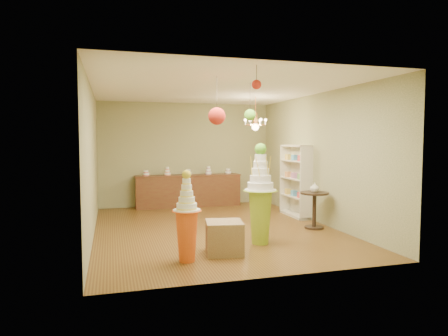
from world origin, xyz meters
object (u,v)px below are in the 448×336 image
object	(u,v)px
pedestal_green	(260,203)
sideboard	(188,190)
round_table	(314,205)
pedestal_orange	(187,227)

from	to	relation	value
pedestal_green	sideboard	world-z (taller)	pedestal_green
pedestal_green	sideboard	bearing A→B (deg)	96.41
pedestal_green	round_table	distance (m)	1.84
round_table	sideboard	bearing A→B (deg)	120.39
pedestal_orange	round_table	bearing A→B (deg)	27.05
round_table	pedestal_orange	bearing A→B (deg)	-152.95
pedestal_orange	sideboard	bearing A→B (deg)	78.99
sideboard	round_table	xyz separation A→B (m)	(2.10, -3.58, 0.03)
pedestal_green	round_table	bearing A→B (deg)	29.00
pedestal_green	sideboard	size ratio (longest dim) A/B	0.61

